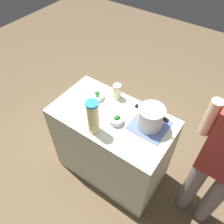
% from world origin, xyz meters
% --- Properties ---
extents(ground_plane, '(8.00, 8.00, 0.00)m').
position_xyz_m(ground_plane, '(0.00, 0.00, 0.00)').
color(ground_plane, brown).
extents(counter_slab, '(1.10, 0.61, 0.92)m').
position_xyz_m(counter_slab, '(0.00, 0.00, 0.46)').
color(counter_slab, beige).
rests_on(counter_slab, ground_plane).
extents(dish_cloth, '(0.30, 0.29, 0.01)m').
position_xyz_m(dish_cloth, '(0.32, 0.09, 0.92)').
color(dish_cloth, '#586BAE').
rests_on(dish_cloth, counter_slab).
extents(cooking_pot, '(0.29, 0.22, 0.19)m').
position_xyz_m(cooking_pot, '(0.32, 0.09, 1.03)').
color(cooking_pot, '#B7B7BC').
rests_on(cooking_pot, dish_cloth).
extents(lemonade_pitcher, '(0.10, 0.10, 0.31)m').
position_xyz_m(lemonade_pitcher, '(-0.03, -0.21, 1.07)').
color(lemonade_pitcher, beige).
rests_on(lemonade_pitcher, counter_slab).
extents(mason_jar, '(0.08, 0.08, 0.15)m').
position_xyz_m(mason_jar, '(-0.10, 0.22, 0.99)').
color(mason_jar, beige).
rests_on(mason_jar, counter_slab).
extents(broccoli_bowl_front, '(0.12, 0.12, 0.08)m').
position_xyz_m(broccoli_bowl_front, '(0.07, -0.04, 0.95)').
color(broccoli_bowl_front, silver).
rests_on(broccoli_bowl_front, counter_slab).
extents(broccoli_bowl_center, '(0.13, 0.13, 0.07)m').
position_xyz_m(broccoli_bowl_center, '(-0.25, 0.11, 0.94)').
color(broccoli_bowl_center, silver).
rests_on(broccoli_bowl_center, counter_slab).
extents(person_cook, '(0.50, 0.21, 1.63)m').
position_xyz_m(person_cook, '(0.93, 0.09, 0.90)').
color(person_cook, slate).
rests_on(person_cook, ground_plane).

